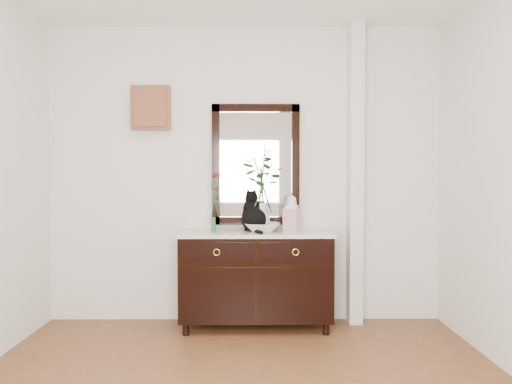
{
  "coord_description": "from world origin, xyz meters",
  "views": [
    {
      "loc": [
        0.07,
        -2.61,
        1.35
      ],
      "look_at": [
        0.1,
        1.63,
        1.2
      ],
      "focal_mm": 35.0,
      "sensor_mm": 36.0,
      "label": 1
    }
  ],
  "objects_px": {
    "ginger_jar": "(292,213)",
    "lotus_bowl": "(263,227)",
    "cat": "(254,211)",
    "sideboard": "(256,274)"
  },
  "relations": [
    {
      "from": "sideboard",
      "to": "lotus_bowl",
      "type": "bearing_deg",
      "value": -5.03
    },
    {
      "from": "lotus_bowl",
      "to": "sideboard",
      "type": "bearing_deg",
      "value": 174.97
    },
    {
      "from": "cat",
      "to": "ginger_jar",
      "type": "xyz_separation_m",
      "value": [
        0.33,
        -0.06,
        -0.01
      ]
    },
    {
      "from": "cat",
      "to": "lotus_bowl",
      "type": "xyz_separation_m",
      "value": [
        0.08,
        -0.01,
        -0.14
      ]
    },
    {
      "from": "sideboard",
      "to": "cat",
      "type": "distance_m",
      "value": 0.55
    },
    {
      "from": "sideboard",
      "to": "ginger_jar",
      "type": "xyz_separation_m",
      "value": [
        0.31,
        -0.05,
        0.54
      ]
    },
    {
      "from": "sideboard",
      "to": "ginger_jar",
      "type": "relative_size",
      "value": 4.07
    },
    {
      "from": "sideboard",
      "to": "ginger_jar",
      "type": "bearing_deg",
      "value": -8.99
    },
    {
      "from": "cat",
      "to": "ginger_jar",
      "type": "height_order",
      "value": "cat"
    },
    {
      "from": "ginger_jar",
      "to": "lotus_bowl",
      "type": "bearing_deg",
      "value": 170.1
    }
  ]
}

